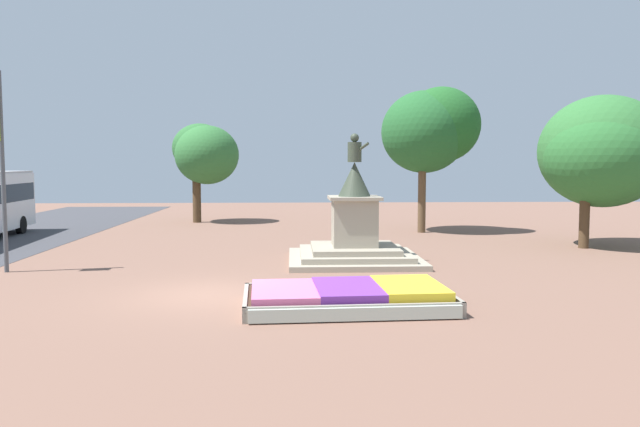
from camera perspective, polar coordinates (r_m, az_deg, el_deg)
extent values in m
plane|color=brown|center=(17.24, -10.21, -7.31)|extent=(79.84, 79.84, 0.00)
cube|color=#38281C|center=(15.54, 2.52, -7.93)|extent=(5.02, 2.93, 0.33)
cube|color=gray|center=(14.20, 3.31, -9.06)|extent=(5.08, 0.37, 0.37)
cube|color=gray|center=(16.88, 1.85, -6.85)|extent=(5.08, 0.37, 0.37)
cube|color=gray|center=(15.39, -6.80, -8.01)|extent=(0.25, 2.88, 0.37)
cube|color=gray|center=(16.07, 11.43, -7.53)|extent=(0.25, 2.88, 0.37)
cube|color=#D86699|center=(15.35, -3.31, -7.14)|extent=(1.69, 2.56, 0.17)
cube|color=#72339E|center=(15.48, 2.52, -6.96)|extent=(1.69, 2.56, 0.21)
cube|color=yellow|center=(15.78, 8.19, -6.76)|extent=(1.69, 2.56, 0.23)
cube|color=#B2BCAD|center=(14.15, 3.35, -9.12)|extent=(4.84, 0.45, 0.30)
cube|color=#9F9581|center=(22.66, 3.14, -4.15)|extent=(4.70, 4.70, 0.19)
cube|color=#9F9580|center=(22.63, 3.14, -3.67)|extent=(3.89, 3.89, 0.19)
cube|color=gray|center=(22.61, 3.14, -3.20)|extent=(3.07, 3.07, 0.19)
cube|color=#9E937F|center=(22.50, 3.15, -0.85)|extent=(1.56, 1.56, 1.67)
cube|color=#9E937F|center=(22.43, 3.16, 1.43)|extent=(1.85, 1.85, 0.12)
cone|color=#384233|center=(22.40, 3.17, 3.15)|extent=(1.17, 1.17, 1.22)
cylinder|color=#384233|center=(22.40, 3.18, 5.62)|extent=(0.50, 0.50, 0.71)
sphere|color=#384233|center=(22.42, 3.19, 6.93)|extent=(0.31, 0.31, 0.31)
cylinder|color=#384233|center=(22.21, 3.82, 6.00)|extent=(0.53, 0.51, 0.41)
cylinder|color=#4C5156|center=(22.58, -27.01, 3.35)|extent=(0.14, 0.14, 6.49)
cylinder|color=black|center=(34.92, -25.66, -0.94)|extent=(0.34, 0.92, 0.90)
cylinder|color=#4C3823|center=(38.22, -11.20, 1.35)|extent=(0.50, 0.50, 2.88)
ellipsoid|color=#2E6732|center=(38.84, -10.91, 5.90)|extent=(3.36, 2.90, 2.97)
ellipsoid|color=#306C34|center=(38.18, -10.30, 5.30)|extent=(3.82, 4.10, 3.53)
cylinder|color=#4C3823|center=(28.31, 23.01, -0.81)|extent=(0.42, 0.42, 2.11)
ellipsoid|color=#316E33|center=(29.10, 24.44, 5.19)|extent=(5.33, 5.11, 4.74)
ellipsoid|color=#2C6B30|center=(28.62, 24.36, 4.83)|extent=(4.83, 4.66, 4.02)
cylinder|color=brown|center=(32.41, 9.29, 1.27)|extent=(0.40, 0.40, 3.40)
ellipsoid|color=#225D25|center=(32.69, 11.04, 7.97)|extent=(4.00, 3.46, 3.84)
ellipsoid|color=#245E2C|center=(32.87, 9.50, 7.37)|extent=(4.41, 4.80, 4.24)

